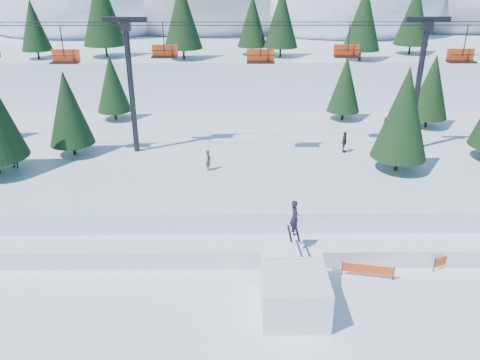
{
  "coord_description": "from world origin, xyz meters",
  "views": [
    {
      "loc": [
        -1.01,
        -17.58,
        15.65
      ],
      "look_at": [
        -0.79,
        6.0,
        5.2
      ],
      "focal_mm": 35.0,
      "sensor_mm": 36.0,
      "label": 1
    }
  ],
  "objects_px": {
    "banner_far": "(453,258)",
    "banner_near": "(368,269)",
    "jump_kicker": "(293,286)",
    "chairlift": "(258,65)"
  },
  "relations": [
    {
      "from": "banner_near",
      "to": "banner_far",
      "type": "bearing_deg",
      "value": 11.79
    },
    {
      "from": "banner_near",
      "to": "jump_kicker",
      "type": "bearing_deg",
      "value": -151.7
    },
    {
      "from": "chairlift",
      "to": "banner_far",
      "type": "distance_m",
      "value": 18.96
    },
    {
      "from": "chairlift",
      "to": "banner_near",
      "type": "distance_m",
      "value": 17.39
    },
    {
      "from": "jump_kicker",
      "to": "banner_near",
      "type": "bearing_deg",
      "value": 28.3
    },
    {
      "from": "banner_far",
      "to": "banner_near",
      "type": "bearing_deg",
      "value": -168.21
    },
    {
      "from": "chairlift",
      "to": "banner_far",
      "type": "xyz_separation_m",
      "value": [
        10.87,
        -12.82,
        -8.78
      ]
    },
    {
      "from": "chairlift",
      "to": "banner_near",
      "type": "bearing_deg",
      "value": -67.91
    },
    {
      "from": "jump_kicker",
      "to": "banner_near",
      "type": "height_order",
      "value": "jump_kicker"
    },
    {
      "from": "banner_near",
      "to": "banner_far",
      "type": "relative_size",
      "value": 1.08
    }
  ]
}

